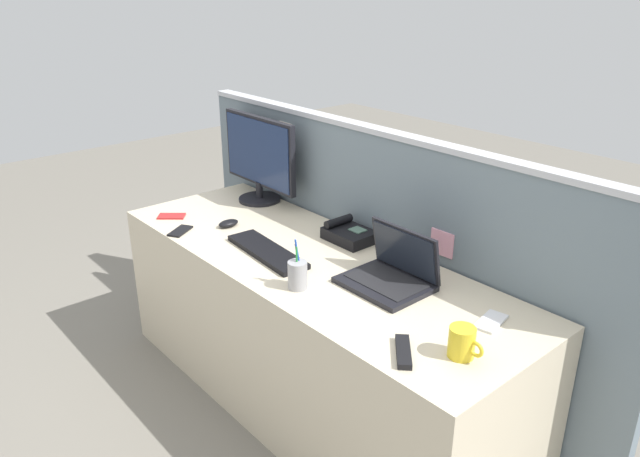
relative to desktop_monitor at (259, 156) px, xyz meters
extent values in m
plane|color=slate|center=(0.72, -0.26, -0.95)|extent=(10.00, 10.00, 0.00)
cube|color=beige|center=(0.72, -0.26, -0.59)|extent=(2.03, 0.70, 0.72)
cube|color=slate|center=(0.72, 0.13, -0.36)|extent=(2.47, 0.06, 1.18)
cube|color=#B7BAC1|center=(0.72, 0.13, 0.24)|extent=(2.47, 0.07, 0.02)
cube|color=pink|center=(1.11, 0.10, -0.14)|extent=(0.11, 0.01, 0.10)
cube|color=yellow|center=(-0.23, 0.10, 0.03)|extent=(0.08, 0.01, 0.11)
cube|color=beige|center=(0.10, 0.10, 0.12)|extent=(0.10, 0.01, 0.11)
cylinder|color=black|center=(0.00, -0.01, -0.23)|extent=(0.22, 0.22, 0.02)
cylinder|color=black|center=(0.00, -0.01, -0.18)|extent=(0.04, 0.04, 0.08)
cube|color=black|center=(0.00, 0.00, 0.03)|extent=(0.55, 0.03, 0.36)
cube|color=#19284C|center=(0.00, -0.01, 0.03)|extent=(0.52, 0.01, 0.33)
cube|color=black|center=(1.09, -0.21, -0.23)|extent=(0.32, 0.26, 0.02)
cube|color=black|center=(1.09, -0.20, -0.22)|extent=(0.28, 0.19, 0.00)
cube|color=black|center=(1.09, -0.10, -0.12)|extent=(0.32, 0.05, 0.20)
cube|color=black|center=(1.09, -0.11, -0.12)|extent=(0.30, 0.04, 0.18)
cube|color=black|center=(0.69, -0.01, -0.21)|extent=(0.22, 0.16, 0.05)
cube|color=#4C6B5B|center=(0.72, 0.01, -0.18)|extent=(0.07, 0.06, 0.01)
cylinder|color=black|center=(0.61, -0.01, -0.17)|extent=(0.04, 0.15, 0.04)
cube|color=black|center=(0.57, -0.37, -0.23)|extent=(0.46, 0.17, 0.02)
ellipsoid|color=black|center=(0.20, -0.33, -0.22)|extent=(0.06, 0.10, 0.03)
cylinder|color=#99999E|center=(0.89, -0.47, -0.18)|extent=(0.07, 0.07, 0.11)
cylinder|color=black|center=(0.87, -0.45, -0.13)|extent=(0.02, 0.01, 0.13)
cylinder|color=#238438|center=(0.88, -0.47, -0.13)|extent=(0.02, 0.02, 0.12)
cylinder|color=blue|center=(0.88, -0.45, -0.12)|extent=(0.03, 0.02, 0.15)
cube|color=#B22323|center=(-0.09, -0.47, -0.23)|extent=(0.14, 0.14, 0.01)
cube|color=black|center=(0.11, -0.53, -0.23)|extent=(0.12, 0.14, 0.01)
cube|color=silver|center=(1.51, -0.13, -0.23)|extent=(0.10, 0.15, 0.01)
cube|color=black|center=(1.44, -0.49, -0.23)|extent=(0.15, 0.15, 0.02)
cylinder|color=yellow|center=(1.56, -0.37, -0.19)|extent=(0.08, 0.08, 0.10)
torus|color=yellow|center=(1.62, -0.37, -0.19)|extent=(0.05, 0.01, 0.05)
camera|label=1|loc=(2.49, -1.74, 0.85)|focal=34.34mm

